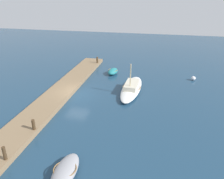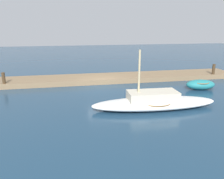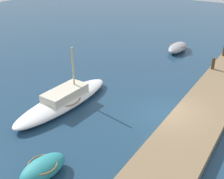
{
  "view_description": "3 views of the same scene",
  "coord_description": "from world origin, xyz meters",
  "px_view_note": "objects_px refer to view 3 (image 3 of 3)",
  "views": [
    {
      "loc": [
        21.38,
        8.91,
        10.82
      ],
      "look_at": [
        -0.12,
        4.17,
        1.0
      ],
      "focal_mm": 35.29,
      "sensor_mm": 36.0,
      "label": 1
    },
    {
      "loc": [
        2.79,
        18.58,
        4.97
      ],
      "look_at": [
        -0.1,
        3.95,
        0.77
      ],
      "focal_mm": 36.35,
      "sensor_mm": 36.0,
      "label": 2
    },
    {
      "loc": [
        -13.96,
        -5.08,
        9.16
      ],
      "look_at": [
        -0.85,
        3.34,
        1.24
      ],
      "focal_mm": 44.92,
      "sensor_mm": 36.0,
      "label": 3
    }
  ],
  "objects_px": {
    "dinghy_teal": "(43,168)",
    "mooring_post_mid_east": "(224,50)",
    "sailboat_white": "(64,99)",
    "mooring_post_mid_west": "(213,63)",
    "rowboat_grey": "(178,47)"
  },
  "relations": [
    {
      "from": "dinghy_teal",
      "to": "mooring_post_mid_east",
      "type": "bearing_deg",
      "value": -2.69
    },
    {
      "from": "sailboat_white",
      "to": "mooring_post_mid_west",
      "type": "xyz_separation_m",
      "value": [
        10.28,
        -6.65,
        0.48
      ]
    },
    {
      "from": "rowboat_grey",
      "to": "dinghy_teal",
      "type": "distance_m",
      "value": 19.32
    },
    {
      "from": "sailboat_white",
      "to": "mooring_post_mid_east",
      "type": "bearing_deg",
      "value": -22.98
    },
    {
      "from": "mooring_post_mid_west",
      "to": "mooring_post_mid_east",
      "type": "distance_m",
      "value": 3.62
    },
    {
      "from": "dinghy_teal",
      "to": "mooring_post_mid_west",
      "type": "xyz_separation_m",
      "value": [
        15.55,
        -3.24,
        0.49
      ]
    },
    {
      "from": "sailboat_white",
      "to": "mooring_post_mid_west",
      "type": "height_order",
      "value": "sailboat_white"
    },
    {
      "from": "dinghy_teal",
      "to": "rowboat_grey",
      "type": "bearing_deg",
      "value": 10.18
    },
    {
      "from": "sailboat_white",
      "to": "mooring_post_mid_east",
      "type": "xyz_separation_m",
      "value": [
        13.9,
        -6.65,
        0.53
      ]
    },
    {
      "from": "rowboat_grey",
      "to": "dinghy_teal",
      "type": "relative_size",
      "value": 1.37
    },
    {
      "from": "sailboat_white",
      "to": "dinghy_teal",
      "type": "bearing_deg",
      "value": -144.52
    },
    {
      "from": "dinghy_teal",
      "to": "mooring_post_mid_east",
      "type": "height_order",
      "value": "mooring_post_mid_east"
    },
    {
      "from": "sailboat_white",
      "to": "mooring_post_mid_east",
      "type": "relative_size",
      "value": 7.81
    },
    {
      "from": "rowboat_grey",
      "to": "mooring_post_mid_west",
      "type": "relative_size",
      "value": 3.69
    },
    {
      "from": "rowboat_grey",
      "to": "mooring_post_mid_east",
      "type": "distance_m",
      "value": 4.38
    }
  ]
}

